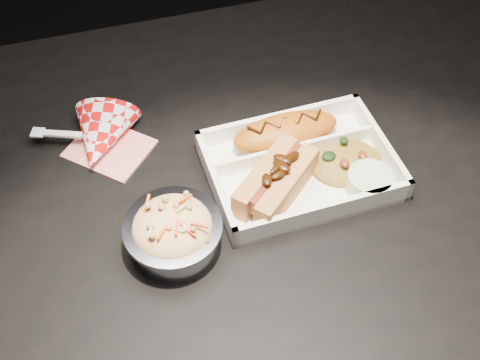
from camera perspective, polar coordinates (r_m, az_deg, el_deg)
name	(u,v)px	position (r m, az deg, el deg)	size (l,w,h in m)	color
dining_table	(236,220)	(0.90, -0.34, -3.86)	(1.20, 0.80, 0.75)	black
food_tray	(299,168)	(0.84, 5.62, 1.12)	(0.26, 0.19, 0.04)	white
fried_pastry	(286,132)	(0.86, 4.35, 4.59)	(0.16, 0.06, 0.04)	#B35B11
hotdog	(276,180)	(0.79, 3.44, 0.01)	(0.14, 0.13, 0.06)	#C78244
fried_rice_mound	(347,157)	(0.84, 10.09, 2.15)	(0.10, 0.08, 0.03)	olive
cupcake_liner	(369,183)	(0.82, 12.14, -0.24)	(0.06, 0.06, 0.03)	beige
foil_coleslaw_cup	(173,231)	(0.75, -6.37, -4.83)	(0.12, 0.12, 0.07)	silver
napkin_fork	(100,138)	(0.89, -13.14, 3.87)	(0.18, 0.15, 0.10)	red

